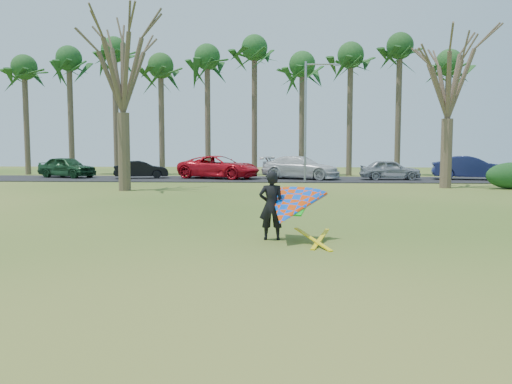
# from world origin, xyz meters

# --- Properties ---
(ground) EXTENTS (100.00, 100.00, 0.00)m
(ground) POSITION_xyz_m (0.00, 0.00, 0.00)
(ground) COLOR #1F5111
(ground) RESTS_ON ground
(parking_strip) EXTENTS (46.00, 7.00, 0.06)m
(parking_strip) POSITION_xyz_m (0.00, 25.00, 0.03)
(parking_strip) COLOR black
(parking_strip) RESTS_ON ground
(palm_0) EXTENTS (4.84, 4.84, 10.84)m
(palm_0) POSITION_xyz_m (-22.00, 31.00, 9.17)
(palm_0) COLOR brown
(palm_0) RESTS_ON ground
(palm_1) EXTENTS (4.84, 4.84, 11.54)m
(palm_1) POSITION_xyz_m (-18.00, 31.00, 9.85)
(palm_1) COLOR #493B2B
(palm_1) RESTS_ON ground
(palm_2) EXTENTS (4.84, 4.84, 12.24)m
(palm_2) POSITION_xyz_m (-14.00, 31.00, 10.52)
(palm_2) COLOR #46362A
(palm_2) RESTS_ON ground
(palm_3) EXTENTS (4.84, 4.84, 10.84)m
(palm_3) POSITION_xyz_m (-10.00, 31.00, 9.17)
(palm_3) COLOR brown
(palm_3) RESTS_ON ground
(palm_4) EXTENTS (4.84, 4.84, 11.54)m
(palm_4) POSITION_xyz_m (-6.00, 31.00, 9.85)
(palm_4) COLOR brown
(palm_4) RESTS_ON ground
(palm_5) EXTENTS (4.84, 4.84, 12.24)m
(palm_5) POSITION_xyz_m (-2.00, 31.00, 10.52)
(palm_5) COLOR #493B2C
(palm_5) RESTS_ON ground
(palm_6) EXTENTS (4.84, 4.84, 10.84)m
(palm_6) POSITION_xyz_m (2.00, 31.00, 9.17)
(palm_6) COLOR brown
(palm_6) RESTS_ON ground
(palm_7) EXTENTS (4.84, 4.84, 11.54)m
(palm_7) POSITION_xyz_m (6.00, 31.00, 9.85)
(palm_7) COLOR #4D3F2E
(palm_7) RESTS_ON ground
(palm_8) EXTENTS (4.84, 4.84, 12.24)m
(palm_8) POSITION_xyz_m (10.00, 31.00, 10.52)
(palm_8) COLOR #4E402F
(palm_8) RESTS_ON ground
(palm_9) EXTENTS (4.84, 4.84, 10.84)m
(palm_9) POSITION_xyz_m (14.00, 31.00, 9.17)
(palm_9) COLOR #443729
(palm_9) RESTS_ON ground
(bare_tree_left) EXTENTS (6.60, 6.60, 9.70)m
(bare_tree_left) POSITION_xyz_m (-8.00, 15.00, 6.92)
(bare_tree_left) COLOR #4A3D2C
(bare_tree_left) RESTS_ON ground
(bare_tree_right) EXTENTS (6.27, 6.27, 9.21)m
(bare_tree_right) POSITION_xyz_m (10.00, 18.00, 6.57)
(bare_tree_right) COLOR brown
(bare_tree_right) RESTS_ON ground
(streetlight) EXTENTS (2.28, 0.18, 8.00)m
(streetlight) POSITION_xyz_m (2.16, 22.00, 4.46)
(streetlight) COLOR gray
(streetlight) RESTS_ON ground
(car_0) EXTENTS (5.07, 3.50, 1.60)m
(car_0) POSITION_xyz_m (-16.12, 25.78, 0.86)
(car_0) COLOR #193F21
(car_0) RESTS_ON parking_strip
(car_1) EXTENTS (4.18, 2.46, 1.30)m
(car_1) POSITION_xyz_m (-10.11, 25.14, 0.71)
(car_1) COLOR black
(car_1) RESTS_ON parking_strip
(car_2) EXTENTS (6.68, 4.79, 1.69)m
(car_2) POSITION_xyz_m (-4.25, 25.25, 0.91)
(car_2) COLOR red
(car_2) RESTS_ON parking_strip
(car_3) EXTENTS (6.23, 4.37, 1.67)m
(car_3) POSITION_xyz_m (1.78, 25.07, 0.90)
(car_3) COLOR silver
(car_3) RESTS_ON parking_strip
(car_4) EXTENTS (4.23, 1.71, 1.44)m
(car_4) POSITION_xyz_m (8.15, 24.59, 0.78)
(car_4) COLOR #8F949B
(car_4) RESTS_ON parking_strip
(car_5) EXTENTS (5.37, 2.83, 1.68)m
(car_5) POSITION_xyz_m (13.85, 25.04, 0.90)
(car_5) COLOR #191E4B
(car_5) RESTS_ON parking_strip
(kite_flyer) EXTENTS (2.13, 2.39, 2.02)m
(kite_flyer) POSITION_xyz_m (0.86, 0.61, 0.85)
(kite_flyer) COLOR black
(kite_flyer) RESTS_ON ground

